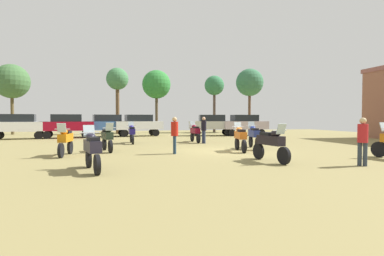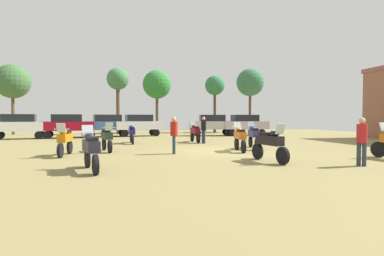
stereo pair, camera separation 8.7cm
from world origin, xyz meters
name	(u,v)px [view 1 (the left image)]	position (x,y,z in m)	size (l,w,h in m)	color
ground_plane	(228,151)	(0.00, 0.00, 0.01)	(44.00, 52.00, 0.02)	olive
motorcycle_1	(65,140)	(-7.71, -0.40, 0.74)	(0.62, 2.09, 1.46)	black
motorcycle_3	(107,137)	(-6.01, 1.03, 0.74)	(0.77, 2.05, 1.46)	black
motorcycle_4	(132,133)	(-4.75, 5.70, 0.73)	(0.62, 2.20, 1.45)	black
motorcycle_5	(254,135)	(1.80, 0.83, 0.75)	(0.72, 2.28, 1.49)	black
motorcycle_6	(92,149)	(-6.09, -4.60, 0.73)	(0.80, 2.09, 1.45)	black
motorcycle_7	(195,132)	(-0.43, 5.72, 0.73)	(0.62, 2.11, 1.46)	black
motorcycle_8	(271,143)	(0.40, -3.96, 0.75)	(0.70, 2.21, 1.48)	black
motorcycle_9	(240,137)	(0.59, -0.26, 0.74)	(0.64, 2.12, 1.47)	black
car_1	(107,124)	(-6.89, 13.71, 1.19)	(4.58, 2.63, 2.00)	black
car_2	(19,125)	(-13.59, 11.75, 1.19)	(4.55, 2.54, 2.00)	black
car_3	(244,123)	(5.98, 12.57, 1.19)	(4.36, 1.95, 2.00)	black
car_4	(67,124)	(-10.07, 12.31, 1.19)	(4.51, 2.38, 2.00)	black
car_5	(139,124)	(-4.04, 13.71, 1.19)	(4.54, 2.47, 2.00)	black
car_6	(212,123)	(2.86, 13.10, 1.19)	(4.50, 2.35, 2.00)	black
person_1	(363,138)	(3.07, -5.55, 1.01)	(0.48, 0.48, 1.70)	#2B3442
person_2	(204,128)	(-0.07, 4.66, 1.05)	(0.44, 0.44, 1.76)	#293251
person_3	(175,132)	(-2.84, -0.65, 1.04)	(0.37, 0.37, 1.74)	#1F364E
tree_1	(214,86)	(5.04, 19.69, 5.48)	(2.32, 2.32, 6.73)	#4C3C36
tree_2	(156,85)	(-1.78, 20.11, 5.56)	(3.28, 3.28, 7.22)	#4C3E2C
tree_3	(12,82)	(-16.63, 19.23, 5.44)	(3.48, 3.48, 7.19)	brown
tree_4	(250,83)	(9.32, 19.24, 5.95)	(3.29, 3.29, 7.62)	brown
tree_5	(117,81)	(-6.10, 18.21, 5.69)	(2.32, 2.32, 7.02)	brown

